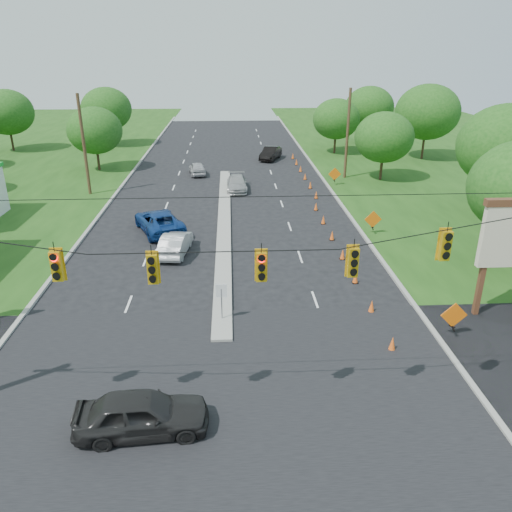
{
  "coord_description": "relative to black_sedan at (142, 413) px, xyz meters",
  "views": [
    {
      "loc": [
        0.55,
        -15.76,
        12.62
      ],
      "look_at": [
        1.78,
        7.65,
        2.8
      ],
      "focal_mm": 35.0,
      "sensor_mm": 36.0,
      "label": 1
    }
  ],
  "objects": [
    {
      "name": "ground",
      "position": [
        2.71,
        1.62,
        -0.8
      ],
      "size": [
        160.0,
        160.0,
        0.0
      ],
      "primitive_type": "plane",
      "color": "black",
      "rests_on": "ground"
    },
    {
      "name": "cross_street",
      "position": [
        2.71,
        1.62,
        -0.8
      ],
      "size": [
        160.0,
        14.0,
        0.02
      ],
      "primitive_type": "cube",
      "color": "black",
      "rests_on": "ground"
    },
    {
      "name": "curb_left",
      "position": [
        -7.39,
        31.62,
        -0.8
      ],
      "size": [
        0.25,
        110.0,
        0.16
      ],
      "primitive_type": "cube",
      "color": "gray",
      "rests_on": "ground"
    },
    {
      "name": "curb_right",
      "position": [
        12.81,
        31.62,
        -0.8
      ],
      "size": [
        0.25,
        110.0,
        0.16
      ],
      "primitive_type": "cube",
      "color": "gray",
      "rests_on": "ground"
    },
    {
      "name": "median",
      "position": [
        2.71,
        22.62,
        -0.8
      ],
      "size": [
        1.0,
        34.0,
        0.18
      ],
      "primitive_type": "cube",
      "color": "gray",
      "rests_on": "ground"
    },
    {
      "name": "median_sign",
      "position": [
        2.71,
        7.62,
        0.67
      ],
      "size": [
        0.55,
        0.06,
        2.05
      ],
      "color": "gray",
      "rests_on": "ground"
    },
    {
      "name": "signal_span",
      "position": [
        2.66,
        0.62,
        4.17
      ],
      "size": [
        25.6,
        0.32,
        9.0
      ],
      "color": "#422D1C",
      "rests_on": "ground"
    },
    {
      "name": "utility_pole_far_left",
      "position": [
        -9.79,
        31.62,
        3.7
      ],
      "size": [
        0.28,
        0.28,
        9.0
      ],
      "primitive_type": "cylinder",
      "color": "#422D1C",
      "rests_on": "ground"
    },
    {
      "name": "utility_pole_far_right",
      "position": [
        15.21,
        36.62,
        3.7
      ],
      "size": [
        0.28,
        0.28,
        9.0
      ],
      "primitive_type": "cylinder",
      "color": "#422D1C",
      "rests_on": "ground"
    },
    {
      "name": "cone_0",
      "position": [
        10.38,
        4.62,
        -0.45
      ],
      "size": [
        0.32,
        0.32,
        0.7
      ],
      "primitive_type": "cone",
      "color": "orange",
      "rests_on": "ground"
    },
    {
      "name": "cone_1",
      "position": [
        10.38,
        8.12,
        -0.45
      ],
      "size": [
        0.32,
        0.32,
        0.7
      ],
      "primitive_type": "cone",
      "color": "orange",
      "rests_on": "ground"
    },
    {
      "name": "cone_2",
      "position": [
        10.38,
        11.62,
        -0.45
      ],
      "size": [
        0.32,
        0.32,
        0.7
      ],
      "primitive_type": "cone",
      "color": "orange",
      "rests_on": "ground"
    },
    {
      "name": "cone_3",
      "position": [
        10.38,
        15.12,
        -0.45
      ],
      "size": [
        0.32,
        0.32,
        0.7
      ],
      "primitive_type": "cone",
      "color": "orange",
      "rests_on": "ground"
    },
    {
      "name": "cone_4",
      "position": [
        10.38,
        18.62,
        -0.45
      ],
      "size": [
        0.32,
        0.32,
        0.7
      ],
      "primitive_type": "cone",
      "color": "orange",
      "rests_on": "ground"
    },
    {
      "name": "cone_5",
      "position": [
        10.38,
        22.12,
        -0.45
      ],
      "size": [
        0.32,
        0.32,
        0.7
      ],
      "primitive_type": "cone",
      "color": "orange",
      "rests_on": "ground"
    },
    {
      "name": "cone_6",
      "position": [
        10.38,
        25.62,
        -0.45
      ],
      "size": [
        0.32,
        0.32,
        0.7
      ],
      "primitive_type": "cone",
      "color": "orange",
      "rests_on": "ground"
    },
    {
      "name": "cone_7",
      "position": [
        10.98,
        29.12,
        -0.45
      ],
      "size": [
        0.32,
        0.32,
        0.7
      ],
      "primitive_type": "cone",
      "color": "orange",
      "rests_on": "ground"
    },
    {
      "name": "cone_8",
      "position": [
        10.98,
        32.62,
        -0.45
      ],
      "size": [
        0.32,
        0.32,
        0.7
      ],
      "primitive_type": "cone",
      "color": "orange",
      "rests_on": "ground"
    },
    {
      "name": "cone_9",
      "position": [
        10.98,
        36.12,
        -0.45
      ],
      "size": [
        0.32,
        0.32,
        0.7
      ],
      "primitive_type": "cone",
      "color": "orange",
      "rests_on": "ground"
    },
    {
      "name": "cone_10",
      "position": [
        10.98,
        39.62,
        -0.45
      ],
      "size": [
        0.32,
        0.32,
        0.7
      ],
      "primitive_type": "cone",
      "color": "orange",
      "rests_on": "ground"
    },
    {
      "name": "cone_11",
      "position": [
        10.98,
        43.12,
        -0.45
      ],
      "size": [
        0.32,
        0.32,
        0.7
      ],
      "primitive_type": "cone",
      "color": "orange",
      "rests_on": "ground"
    },
    {
      "name": "cone_12",
      "position": [
        10.98,
        46.62,
        -0.45
      ],
      "size": [
        0.32,
        0.32,
        0.7
      ],
      "primitive_type": "cone",
      "color": "orange",
      "rests_on": "ground"
    },
    {
      "name": "work_sign_0",
      "position": [
        13.51,
        5.62,
        0.3
      ],
      "size": [
        1.27,
        0.58,
        1.37
      ],
      "color": "black",
      "rests_on": "ground"
    },
    {
      "name": "work_sign_1",
      "position": [
        13.51,
        19.62,
        0.3
      ],
      "size": [
        1.27,
        0.58,
        1.37
      ],
      "color": "black",
      "rests_on": "ground"
    },
    {
      "name": "work_sign_2",
      "position": [
        13.51,
        33.62,
        0.3
      ],
      "size": [
        1.27,
        0.58,
        1.37
      ],
      "color": "black",
      "rests_on": "ground"
    },
    {
      "name": "tree_4",
      "position": [
        -25.29,
        53.62,
        4.16
      ],
      "size": [
        6.72,
        6.72,
        7.84
      ],
      "color": "black",
      "rests_on": "ground"
    },
    {
      "name": "tree_5",
      "position": [
        -11.29,
        41.62,
        3.54
      ],
      "size": [
        5.88,
        5.88,
        6.86
      ],
      "color": "black",
      "rests_on": "ground"
    },
    {
      "name": "tree_6",
      "position": [
        -13.29,
        56.62,
        4.16
      ],
      "size": [
        6.72,
        6.72,
        7.84
      ],
      "color": "black",
      "rests_on": "ground"
    },
    {
      "name": "tree_8",
      "position": [
        24.71,
        23.62,
        4.78
      ],
      "size": [
        7.56,
        7.56,
        8.82
      ],
      "color": "black",
      "rests_on": "ground"
    },
    {
      "name": "tree_9",
      "position": [
        18.71,
        35.62,
        3.54
      ],
      "size": [
        5.88,
        5.88,
        6.86
      ],
      "color": "black",
      "rests_on": "ground"
    },
    {
      "name": "tree_10",
      "position": [
        26.71,
        45.62,
        4.78
      ],
      "size": [
        7.56,
        7.56,
        8.82
      ],
      "color": "black",
      "rests_on": "ground"
    },
    {
      "name": "tree_11",
      "position": [
        22.71,
        56.62,
        4.16
      ],
      "size": [
        6.72,
        6.72,
        7.84
      ],
      "color": "black",
      "rests_on": "ground"
    },
    {
      "name": "tree_12",
      "position": [
        16.71,
        49.62,
        3.54
      ],
      "size": [
        5.88,
        5.88,
        6.86
      ],
      "color": "black",
      "rests_on": "ground"
    },
    {
      "name": "black_sedan",
      "position": [
        0.0,
        0.0,
        0.0
      ],
      "size": [
        4.8,
        2.22,
        1.59
      ],
      "primitive_type": "imported",
      "rotation": [
        0.0,
        0.0,
        1.64
      ],
      "color": "black",
      "rests_on": "ground"
    },
    {
      "name": "white_sedan",
      "position": [
        -0.44,
        16.65,
        -0.08
      ],
      "size": [
        2.07,
        4.52,
        1.44
      ],
      "primitive_type": "imported",
      "rotation": [
        0.0,
        0.0,
        3.01
      ],
      "color": "#B7B7B7",
      "rests_on": "ground"
    },
    {
      "name": "blue_pickup",
      "position": [
        -2.06,
        21.05,
        0.01
      ],
      "size": [
        4.68,
        6.36,
        1.61
      ],
      "primitive_type": "imported",
      "rotation": [
        0.0,
        0.0,
        3.54
      ],
      "color": "navy",
      "rests_on": "ground"
    },
    {
      "name": "silver_car_far",
      "position": [
        3.87,
        32.35,
        -0.12
      ],
      "size": [
        1.9,
        4.67,
        1.36
      ],
      "primitive_type": "imported",
      "rotation": [
        0.0,
        0.0,
        -0.0
      ],
      "color": "#9E9E9E",
      "rests_on": "ground"
    },
    {
      "name": "silver_car_oncoming",
      "position": [
        -0.26,
        38.95,
        -0.13
      ],
      "size": [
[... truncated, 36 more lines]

